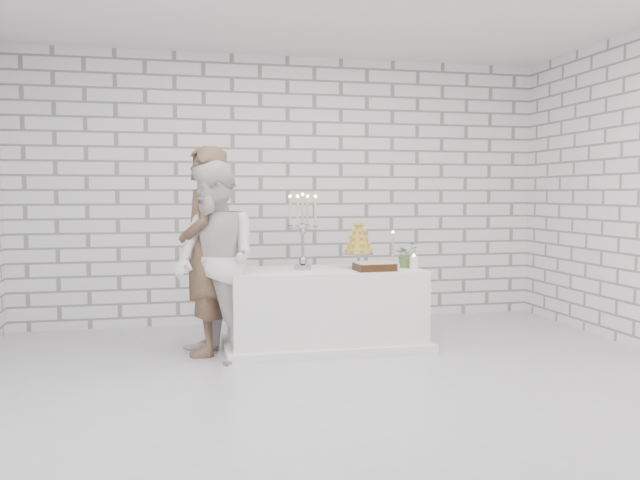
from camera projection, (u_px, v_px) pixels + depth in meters
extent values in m
cube|color=silver|center=(342.00, 382.00, 5.06)|extent=(6.00, 5.00, 0.01)
cube|color=white|center=(288.00, 190.00, 7.39)|extent=(6.00, 0.01, 3.00)
cube|color=white|center=(501.00, 184.00, 2.51)|extent=(6.00, 0.01, 3.00)
cube|color=white|center=(325.00, 309.00, 6.16)|extent=(1.80, 0.80, 0.75)
imported|color=brown|center=(204.00, 250.00, 5.92)|extent=(0.50, 0.72, 1.89)
imported|color=white|center=(215.00, 261.00, 5.66)|extent=(1.00, 1.07, 1.75)
cube|color=black|center=(375.00, 266.00, 6.03)|extent=(0.37, 0.27, 0.08)
cylinder|color=white|center=(414.00, 263.00, 6.15)|extent=(0.10, 0.10, 0.12)
cylinder|color=#C5B39E|center=(393.00, 249.00, 6.49)|extent=(0.06, 0.06, 0.32)
imported|color=#385E30|center=(406.00, 255.00, 6.28)|extent=(0.28, 0.27, 0.25)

